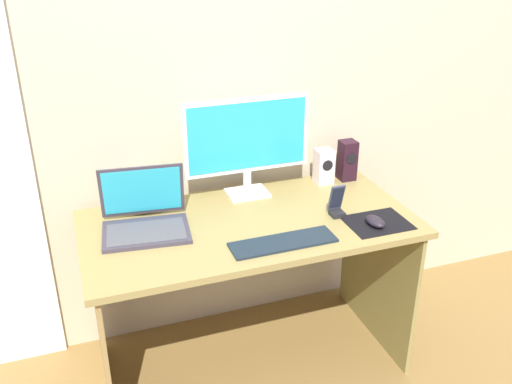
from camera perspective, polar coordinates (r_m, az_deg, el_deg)
ground_plane at (r=2.73m, az=-0.63°, el=-16.59°), size 8.00×8.00×0.00m
wall_back at (r=2.48m, az=-3.83°, el=11.94°), size 6.00×0.04×2.50m
desk at (r=2.38m, az=-0.70°, el=-6.24°), size 1.35×0.68×0.73m
monitor at (r=2.43m, az=-0.91°, el=5.18°), size 0.56×0.14×0.44m
speaker_right at (r=2.68m, az=9.21°, el=3.19°), size 0.07×0.08×0.19m
speaker_near_monitor at (r=2.63m, az=6.87°, el=2.60°), size 0.08×0.08×0.16m
laptop at (r=2.27m, az=-11.17°, el=-2.60°), size 0.36×0.31×0.24m
fishbowl at (r=2.42m, az=-11.22°, el=-0.02°), size 0.16×0.16×0.16m
keyboard_external at (r=2.15m, az=2.76°, el=-5.10°), size 0.41×0.13×0.01m
mousepad at (r=2.34m, az=12.16°, el=-3.04°), size 0.25×0.20×0.00m
mouse at (r=2.31m, az=11.96°, el=-2.92°), size 0.07×0.11×0.04m
phone_in_dock at (r=2.35m, az=8.16°, el=-1.28°), size 0.06×0.06×0.14m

